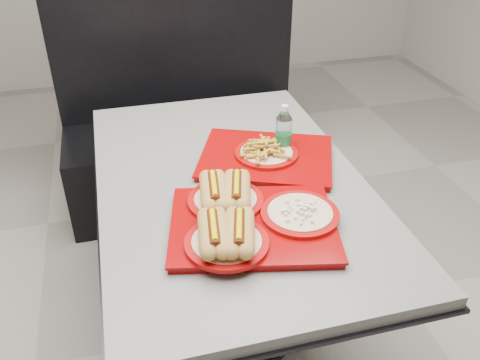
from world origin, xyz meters
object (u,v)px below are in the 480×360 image
object	(u,v)px
booth_bench	(184,130)
tray_near	(246,218)
tray_far	(266,155)
water_bottle	(283,133)
diner_table	(231,217)

from	to	relation	value
booth_bench	tray_near	bearing A→B (deg)	-90.92
tray_far	water_bottle	xyz separation A→B (m)	(0.08, 0.04, 0.06)
booth_bench	tray_far	bearing A→B (deg)	-81.21
tray_near	water_bottle	bearing A→B (deg)	58.00
tray_near	tray_far	bearing A→B (deg)	64.13
booth_bench	tray_near	world-z (taller)	booth_bench
tray_far	tray_near	bearing A→B (deg)	-115.87
tray_near	diner_table	bearing A→B (deg)	85.53
diner_table	booth_bench	bearing A→B (deg)	90.00
diner_table	tray_far	distance (m)	0.26
diner_table	tray_far	world-z (taller)	tray_far
tray_near	tray_far	distance (m)	0.41
tray_near	water_bottle	distance (m)	0.48
water_bottle	tray_far	bearing A→B (deg)	-151.60
booth_bench	tray_far	world-z (taller)	booth_bench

